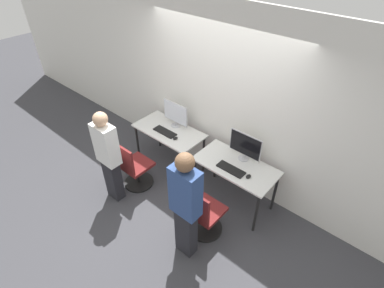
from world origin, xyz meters
The scene contains 14 objects.
ground_plane centered at (0.00, 0.00, 0.00)m, with size 20.00×20.00×0.00m, color #3D3D42.
wall_back centered at (0.00, 0.74, 1.40)m, with size 12.00×0.05×2.80m.
desk_left centered at (-0.67, 0.31, 0.66)m, with size 1.19×0.62×0.75m.
monitor_left centered at (-0.67, 0.48, 0.98)m, with size 0.51×0.16×0.43m.
keyboard_left centered at (-0.67, 0.22, 0.76)m, with size 0.41×0.15×0.02m.
mouse_left centered at (-0.41, 0.19, 0.76)m, with size 0.06×0.09×0.03m.
office_chair_left centered at (-0.74, -0.44, 0.35)m, with size 0.48×0.48×0.87m.
person_left centered at (-0.79, -0.80, 0.84)m, with size 0.36×0.20×1.55m.
desk_right centered at (0.67, 0.31, 0.66)m, with size 1.19×0.62×0.75m.
monitor_right centered at (0.67, 0.50, 0.98)m, with size 0.51×0.16×0.43m.
keyboard_right centered at (0.67, 0.18, 0.76)m, with size 0.41×0.15×0.02m.
mouse_right centered at (0.94, 0.21, 0.76)m, with size 0.06×0.09×0.03m.
office_chair_right centered at (0.69, -0.43, 0.35)m, with size 0.48×0.48×0.87m.
person_right centered at (0.70, -0.80, 0.90)m, with size 0.36×0.22×1.65m.
Camera 1 is at (2.28, -2.52, 3.58)m, focal length 28.00 mm.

